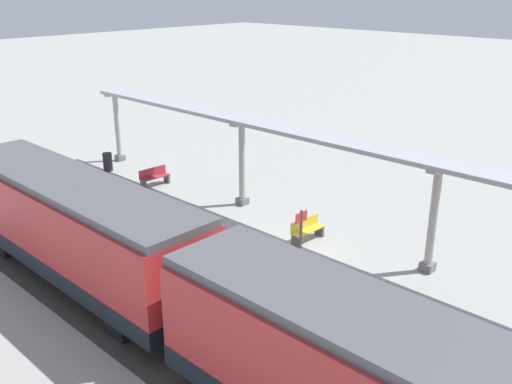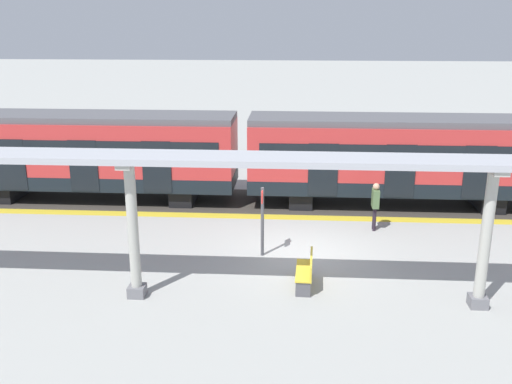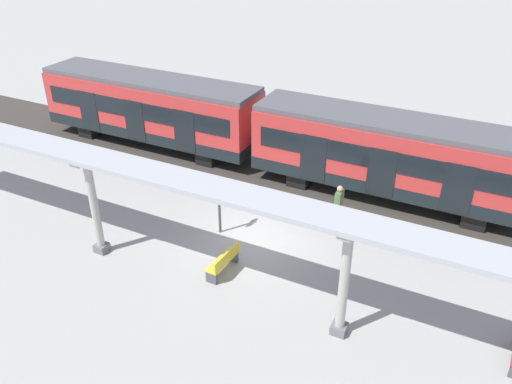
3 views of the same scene
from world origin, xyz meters
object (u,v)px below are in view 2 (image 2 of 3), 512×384
(canopy_pillar_second, at_px, (133,230))
(platform_info_sign, at_px, (262,215))
(bench_mid_platform, at_px, (307,271))
(canopy_pillar_third, at_px, (486,238))
(train_near_carriage, at_px, (95,155))
(passenger_waiting_near_edge, at_px, (375,201))
(train_far_carriage, at_px, (395,159))

(canopy_pillar_second, distance_m, platform_info_sign, 4.35)
(bench_mid_platform, relative_size, platform_info_sign, 0.69)
(canopy_pillar_second, relative_size, canopy_pillar_third, 1.00)
(canopy_pillar_third, distance_m, platform_info_sign, 6.42)
(train_near_carriage, distance_m, passenger_waiting_near_edge, 11.25)
(canopy_pillar_third, bearing_deg, train_near_carriage, -123.41)
(canopy_pillar_second, xyz_separation_m, bench_mid_platform, (-0.93, 4.49, -1.44))
(canopy_pillar_third, relative_size, bench_mid_platform, 2.44)
(train_near_carriage, height_order, canopy_pillar_third, canopy_pillar_third)
(train_near_carriage, height_order, platform_info_sign, train_near_carriage)
(train_near_carriage, distance_m, canopy_pillar_second, 9.26)
(bench_mid_platform, bearing_deg, canopy_pillar_third, 77.95)
(canopy_pillar_second, height_order, platform_info_sign, canopy_pillar_second)
(train_near_carriage, height_order, train_far_carriage, same)
(train_near_carriage, height_order, canopy_pillar_second, canopy_pillar_second)
(train_near_carriage, relative_size, canopy_pillar_third, 3.06)
(train_far_carriage, relative_size, passenger_waiting_near_edge, 6.69)
(canopy_pillar_third, bearing_deg, train_far_carriage, -174.39)
(canopy_pillar_third, bearing_deg, passenger_waiting_near_edge, -160.53)
(train_near_carriage, xyz_separation_m, canopy_pillar_third, (8.40, 12.74, 0.05))
(platform_info_sign, height_order, passenger_waiting_near_edge, platform_info_sign)
(platform_info_sign, bearing_deg, train_near_carriage, -127.72)
(train_near_carriage, bearing_deg, passenger_waiting_near_edge, 74.60)
(bench_mid_platform, bearing_deg, train_far_carriage, 154.76)
(bench_mid_platform, height_order, passenger_waiting_near_edge, passenger_waiting_near_edge)
(train_near_carriage, distance_m, canopy_pillar_third, 15.26)
(canopy_pillar_third, distance_m, bench_mid_platform, 4.67)
(train_near_carriage, xyz_separation_m, platform_info_sign, (5.46, 7.06, -0.50))
(canopy_pillar_third, distance_m, passenger_waiting_near_edge, 5.81)
(platform_info_sign, relative_size, passenger_waiting_near_edge, 1.30)
(train_near_carriage, distance_m, bench_mid_platform, 11.32)
(train_near_carriage, relative_size, canopy_pillar_second, 3.06)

